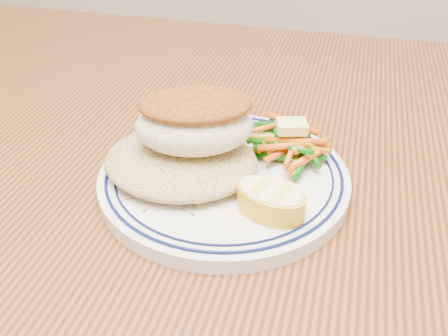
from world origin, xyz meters
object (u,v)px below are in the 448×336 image
plate (224,177)px  fish_fillet (195,120)px  vegetable_pile (289,143)px  rice_pilaf (181,158)px  lemon_wedge (271,200)px  dining_table (252,240)px

plate → fish_fillet: fish_fillet is taller
plate → vegetable_pile: size_ratio=2.20×
rice_pilaf → lemon_wedge: bearing=-23.5°
dining_table → plate: plate is taller
dining_table → lemon_wedge: bearing=-69.4°
fish_fillet → plate: bearing=-8.0°
plate → rice_pilaf: 0.05m
vegetable_pile → lemon_wedge: 0.10m
lemon_wedge → fish_fillet: bearing=147.9°
dining_table → vegetable_pile: bearing=28.0°
plate → rice_pilaf: (-0.04, -0.01, 0.02)m
dining_table → rice_pilaf: bearing=-148.7°
lemon_wedge → rice_pilaf: bearing=156.5°
dining_table → rice_pilaf: 0.15m
plate → rice_pilaf: bearing=-170.0°
rice_pilaf → lemon_wedge: 0.10m
fish_fillet → lemon_wedge: bearing=-32.1°
dining_table → lemon_wedge: (0.03, -0.08, 0.13)m
vegetable_pile → plate: bearing=-138.4°
lemon_wedge → vegetable_pile: bearing=89.8°
fish_fillet → lemon_wedge: size_ratio=1.80×
vegetable_pile → lemon_wedge: size_ratio=1.51×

